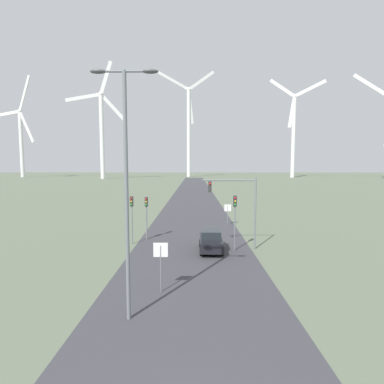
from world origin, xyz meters
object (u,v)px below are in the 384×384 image
at_px(streetlamp, 126,170).
at_px(wind_turbine_center, 189,124).
at_px(stop_sign_near, 161,258).
at_px(stop_sign_far, 228,211).
at_px(wind_turbine_right, 294,128).
at_px(traffic_light_post_near_right, 235,211).
at_px(traffic_light_post_mid_left, 146,209).
at_px(car_approaching, 211,240).
at_px(traffic_light_mast_overhead, 237,198).
at_px(traffic_light_post_near_left, 132,209).
at_px(wind_turbine_left, 102,127).
at_px(wind_turbine_far_left, 21,135).

bearing_deg(streetlamp, wind_turbine_center, 90.20).
distance_m(streetlamp, stop_sign_near, 5.84).
height_order(stop_sign_far, wind_turbine_right, wind_turbine_right).
relative_size(stop_sign_near, traffic_light_post_near_right, 0.61).
distance_m(traffic_light_post_mid_left, car_approaching, 7.34).
bearing_deg(traffic_light_mast_overhead, wind_turbine_right, 70.40).
xyz_separation_m(traffic_light_post_near_right, traffic_light_mast_overhead, (0.22, 0.49, 0.99)).
bearing_deg(traffic_light_post_mid_left, stop_sign_near, -77.26).
relative_size(traffic_light_post_near_left, wind_turbine_center, 0.06).
height_order(traffic_light_post_near_right, wind_turbine_right, wind_turbine_right).
bearing_deg(stop_sign_far, wind_turbine_left, 113.01).
xyz_separation_m(wind_turbine_far_left, wind_turbine_center, (100.90, 8.53, 7.54)).
bearing_deg(stop_sign_far, wind_turbine_center, 92.81).
xyz_separation_m(streetlamp, traffic_light_mast_overhead, (6.58, 11.67, -2.54)).
xyz_separation_m(stop_sign_far, traffic_light_mast_overhead, (-0.39, -10.22, 2.61)).
distance_m(traffic_light_post_near_right, car_approaching, 3.15).
relative_size(stop_sign_far, wind_turbine_left, 0.04).
relative_size(wind_turbine_left, wind_turbine_right, 1.05).
height_order(traffic_light_post_near_right, wind_turbine_left, wind_turbine_left).
distance_m(traffic_light_post_near_left, wind_turbine_right, 165.23).
distance_m(traffic_light_post_near_right, wind_turbine_far_left, 191.81).
xyz_separation_m(traffic_light_post_near_left, wind_turbine_right, (63.36, 150.48, 25.39)).
height_order(stop_sign_near, stop_sign_far, stop_sign_near).
relative_size(car_approaching, wind_turbine_right, 0.07).
bearing_deg(wind_turbine_center, traffic_light_post_near_right, -87.58).
bearing_deg(traffic_light_post_mid_left, wind_turbine_left, 108.65).
distance_m(traffic_light_post_mid_left, wind_turbine_right, 163.49).
relative_size(stop_sign_near, traffic_light_mast_overhead, 0.46).
distance_m(traffic_light_post_near_right, traffic_light_mast_overhead, 1.13).
distance_m(wind_turbine_center, wind_turbine_right, 62.89).
relative_size(traffic_light_post_near_right, car_approaching, 1.11).
height_order(streetlamp, traffic_light_post_near_right, streetlamp).
relative_size(stop_sign_near, stop_sign_far, 1.14).
relative_size(traffic_light_mast_overhead, wind_turbine_center, 0.09).
bearing_deg(traffic_light_post_mid_left, streetlamp, -84.14).
distance_m(traffic_light_mast_overhead, wind_turbine_right, 163.28).
bearing_deg(stop_sign_far, traffic_light_mast_overhead, -92.17).
bearing_deg(stop_sign_near, traffic_light_post_near_left, 109.96).
xyz_separation_m(traffic_light_post_near_right, wind_turbine_right, (54.39, 152.60, 25.20)).
relative_size(car_approaching, wind_turbine_center, 0.06).
height_order(streetlamp, wind_turbine_left, wind_turbine_left).
bearing_deg(traffic_light_post_near_left, car_approaching, -18.67).
height_order(traffic_light_post_near_left, wind_turbine_far_left, wind_turbine_far_left).
xyz_separation_m(streetlamp, wind_turbine_right, (60.75, 163.78, 21.66)).
height_order(stop_sign_far, wind_turbine_far_left, wind_turbine_far_left).
height_order(car_approaching, wind_turbine_right, wind_turbine_right).
xyz_separation_m(traffic_light_post_mid_left, wind_turbine_left, (-44.50, 131.85, 24.20)).
relative_size(wind_turbine_left, wind_turbine_center, 0.92).
distance_m(traffic_light_post_near_right, wind_turbine_left, 147.18).
height_order(wind_turbine_left, wind_turbine_center, wind_turbine_center).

